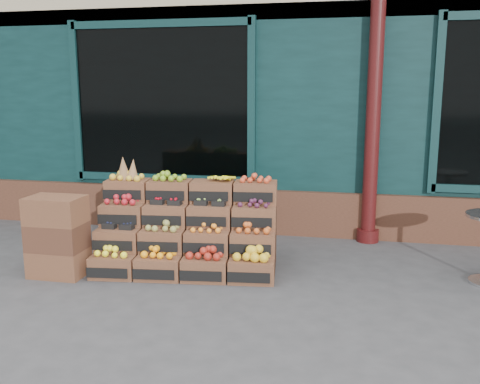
# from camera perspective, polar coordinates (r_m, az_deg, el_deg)

# --- Properties ---
(ground) EXTENTS (60.00, 60.00, 0.00)m
(ground) POSITION_cam_1_polar(r_m,az_deg,el_deg) (5.27, 0.57, -10.64)
(ground) COLOR #3D3D3F
(ground) RESTS_ON ground
(shop_facade) EXTENTS (12.00, 6.24, 4.80)m
(shop_facade) POSITION_cam_1_polar(r_m,az_deg,el_deg) (9.97, 6.57, 13.58)
(shop_facade) COLOR black
(shop_facade) RESTS_ON ground
(crate_display) EXTENTS (2.01, 1.14, 1.20)m
(crate_display) POSITION_cam_1_polar(r_m,az_deg,el_deg) (5.91, -5.55, -4.50)
(crate_display) COLOR brown
(crate_display) RESTS_ON ground
(spare_crates) EXTENTS (0.57, 0.39, 0.85)m
(spare_crates) POSITION_cam_1_polar(r_m,az_deg,el_deg) (5.91, -18.90, -4.51)
(spare_crates) COLOR brown
(spare_crates) RESTS_ON ground
(shopkeeper) EXTENTS (0.95, 0.81, 2.21)m
(shopkeeper) POSITION_cam_1_polar(r_m,az_deg,el_deg) (8.00, -9.13, 4.89)
(shopkeeper) COLOR #19581E
(shopkeeper) RESTS_ON ground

